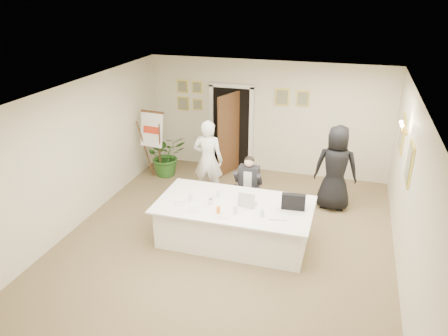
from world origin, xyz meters
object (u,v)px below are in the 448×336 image
seated_man (248,186)px  potted_palm (166,155)px  standing_man (208,160)px  laptop (248,197)px  conference_table (234,222)px  standing_woman (336,168)px  laptop_bag (293,202)px  steel_jug (211,202)px  paper_stack (278,217)px  flip_chart (155,148)px  oj_glass (218,210)px

seated_man → potted_palm: bearing=135.5°
seated_man → standing_man: size_ratio=0.72×
potted_palm → laptop: size_ratio=3.09×
conference_table → standing_woman: bearing=48.4°
standing_woman → laptop_bag: size_ratio=4.42×
potted_palm → steel_jug: (2.03, -2.62, 0.31)m
conference_table → standing_woman: standing_woman is taller
paper_stack → seated_man: bearing=122.1°
standing_woman → steel_jug: standing_woman is taller
laptop_bag → steel_jug: 1.47m
potted_palm → laptop_bag: (3.48, -2.37, 0.40)m
flip_chart → paper_stack: bearing=-36.2°
paper_stack → oj_glass: oj_glass is taller
seated_man → laptop: (0.24, -1.02, 0.27)m
standing_man → standing_woman: (2.70, 0.30, 0.01)m
laptop_bag → oj_glass: bearing=-160.7°
laptop_bag → conference_table: bearing=-178.3°
seated_man → oj_glass: bearing=-111.1°
standing_woman → potted_palm: (-4.10, 0.60, -0.39)m
seated_man → steel_jug: seated_man is taller
laptop → paper_stack: bearing=-23.0°
steel_jug → oj_glass: bearing=-50.5°
potted_palm → standing_woman: bearing=-8.3°
flip_chart → standing_woman: (4.30, -0.39, 0.14)m
conference_table → laptop_bag: size_ratio=6.81×
seated_man → standing_man: bearing=139.4°
seated_man → paper_stack: seated_man is taller
standing_man → oj_glass: bearing=110.6°
flip_chart → steel_jug: flip_chart is taller
standing_woman → paper_stack: standing_woman is taller
flip_chart → oj_glass: bearing=-47.6°
standing_man → laptop_bag: size_ratio=4.35×
laptop → seated_man: bearing=108.6°
potted_palm → laptop: bearing=-42.2°
seated_man → potted_palm: size_ratio=1.24×
conference_table → potted_palm: bearing=134.5°
flip_chart → laptop: 3.62m
conference_table → paper_stack: size_ratio=9.10×
standing_woman → potted_palm: size_ratio=1.75×
oj_glass → conference_table: bearing=67.5°
laptop → oj_glass: bearing=-124.9°
laptop_bag → seated_man: bearing=133.2°
standing_man → conference_table: bearing=120.5°
seated_man → flip_chart: bearing=141.0°
laptop_bag → flip_chart: bearing=145.6°
flip_chart → steel_jug: size_ratio=15.16×
potted_palm → conference_table: bearing=-45.5°
conference_table → flip_chart: 3.49m
steel_jug → paper_stack: bearing=-6.0°
conference_table → laptop: bearing=14.0°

